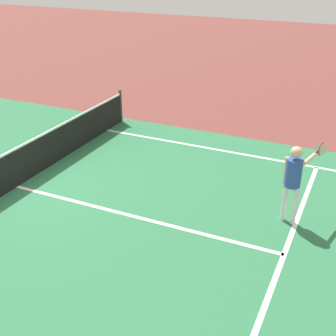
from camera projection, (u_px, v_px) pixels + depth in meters
ground_plane at (17, 187)px, 10.82m from camera, size 60.00×60.00×0.00m
court_surface_inbounds at (17, 187)px, 10.82m from camera, size 10.62×24.40×0.00m
line_sideline_right at (299, 164)px, 11.94m from camera, size 0.10×11.89×0.01m
line_service_near at (284, 255)px, 8.42m from camera, size 8.22×0.10×0.01m
line_center_service at (134, 216)px, 9.62m from camera, size 0.10×6.40×0.01m
net at (14, 168)px, 10.61m from camera, size 10.08×0.09×1.07m
player_near at (294, 176)px, 9.01m from camera, size 1.16×0.70×1.70m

